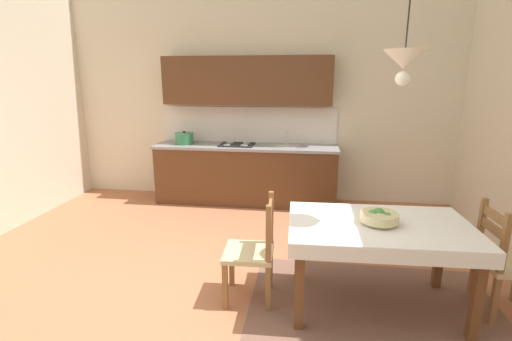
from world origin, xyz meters
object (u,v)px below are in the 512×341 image
(kitchen_cabinetry, at_px, (246,148))
(fruit_bowl, at_px, (379,217))
(dining_chair_tv_side, at_px, (254,252))
(dining_chair_window_side, at_px, (505,263))
(pendant_lamp, at_px, (404,61))
(dining_table, at_px, (379,237))

(kitchen_cabinetry, xyz_separation_m, fruit_bowl, (1.53, -2.58, -0.04))
(kitchen_cabinetry, bearing_deg, dining_chair_tv_side, -78.96)
(dining_chair_window_side, height_order, fruit_bowl, dining_chair_window_side)
(fruit_bowl, xyz_separation_m, pendant_lamp, (0.10, 0.07, 1.21))
(kitchen_cabinetry, height_order, pendant_lamp, pendant_lamp)
(dining_table, bearing_deg, fruit_bowl, -135.76)
(dining_chair_window_side, bearing_deg, dining_table, -176.78)
(dining_chair_tv_side, distance_m, pendant_lamp, 1.94)
(dining_chair_tv_side, xyz_separation_m, fruit_bowl, (1.02, 0.01, 0.37))
(fruit_bowl, bearing_deg, dining_chair_tv_side, -179.31)
(kitchen_cabinetry, relative_size, dining_chair_window_side, 2.97)
(dining_chair_window_side, bearing_deg, dining_chair_tv_side, -177.67)
(dining_table, height_order, pendant_lamp, pendant_lamp)
(dining_table, relative_size, dining_chair_tv_side, 1.61)
(kitchen_cabinetry, distance_m, pendant_lamp, 3.21)
(kitchen_cabinetry, xyz_separation_m, dining_table, (1.54, -2.57, -0.23))
(dining_chair_window_side, xyz_separation_m, pendant_lamp, (-0.93, -0.00, 1.58))
(dining_chair_window_side, bearing_deg, fruit_bowl, -176.05)
(fruit_bowl, bearing_deg, pendant_lamp, 35.58)
(pendant_lamp, bearing_deg, dining_chair_window_side, 0.11)
(kitchen_cabinetry, bearing_deg, dining_table, -59.05)
(dining_chair_window_side, relative_size, fruit_bowl, 3.10)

